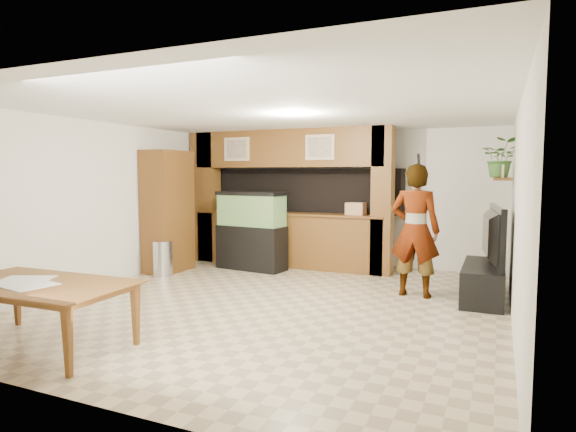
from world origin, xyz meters
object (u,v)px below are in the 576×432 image
at_px(pantry_cabinet, 168,211).
at_px(dining_table, 35,316).
at_px(person, 415,230).
at_px(television, 485,235).
at_px(aquarium, 251,231).

distance_m(pantry_cabinet, dining_table, 4.04).
xyz_separation_m(pantry_cabinet, person, (4.42, -0.05, -0.13)).
distance_m(pantry_cabinet, television, 5.36).
xyz_separation_m(television, dining_table, (-4.10, -3.92, -0.58)).
height_order(aquarium, person, person).
bearing_deg(pantry_cabinet, television, 1.58).
bearing_deg(television, person, 95.76).
height_order(pantry_cabinet, television, pantry_cabinet).
bearing_deg(pantry_cabinet, dining_table, -71.63).
xyz_separation_m(person, dining_table, (-3.17, -3.72, -0.62)).
distance_m(television, dining_table, 5.70).
relative_size(pantry_cabinet, person, 1.14).
distance_m(pantry_cabinet, aquarium, 1.56).
relative_size(person, dining_table, 1.00).
xyz_separation_m(pantry_cabinet, dining_table, (1.25, -3.77, -0.76)).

